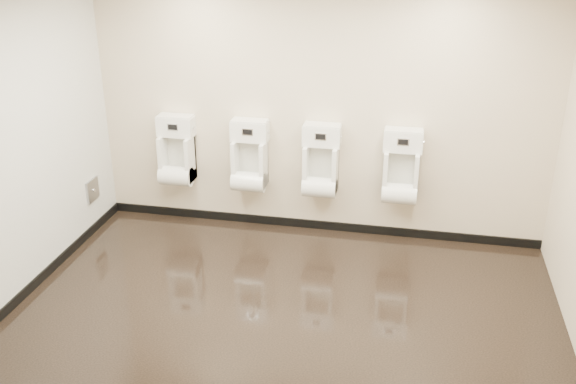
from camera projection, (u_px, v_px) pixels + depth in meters
name	position (u px, v px, depth m)	size (l,w,h in m)	color
ground	(285.00, 311.00, 5.92)	(5.00, 3.50, 0.00)	black
back_wall	(318.00, 112.00, 6.93)	(5.00, 0.02, 2.80)	beige
front_wall	(225.00, 277.00, 3.79)	(5.00, 0.02, 2.80)	beige
left_wall	(16.00, 150.00, 5.82)	(0.02, 3.50, 2.80)	beige
tile_overlay_left	(16.00, 150.00, 5.82)	(0.01, 3.50, 2.80)	silver
skirting_back	(316.00, 224.00, 7.46)	(5.00, 0.02, 0.10)	black
skirting_left	(40.00, 278.00, 6.36)	(0.02, 3.50, 0.10)	black
access_panel	(92.00, 190.00, 7.25)	(0.04, 0.25, 0.25)	#9E9EA3
urinal_0	(177.00, 156.00, 7.33)	(0.42, 0.32, 0.79)	white
urinal_1	(250.00, 161.00, 7.17)	(0.42, 0.32, 0.79)	white
urinal_2	(321.00, 166.00, 7.02)	(0.42, 0.32, 0.79)	white
urinal_3	(401.00, 172.00, 6.86)	(0.42, 0.32, 0.79)	white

